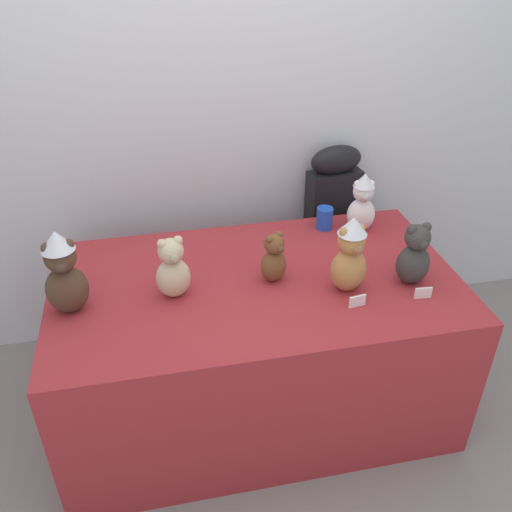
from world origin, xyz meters
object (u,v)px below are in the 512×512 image
Objects in this scene: instrument_case at (330,236)px; party_cup_blue at (325,218)px; teddy_bear_chestnut at (274,259)px; teddy_bear_caramel at (350,255)px; teddy_bear_cocoa at (64,273)px; teddy_bear_snow at (362,203)px; teddy_bear_sand at (173,269)px; teddy_bear_charcoal at (414,256)px; display_table at (256,345)px.

instrument_case is 0.38m from party_cup_blue.
teddy_bear_caramel reaches higher than teddy_bear_chestnut.
teddy_bear_caramel reaches higher than instrument_case.
teddy_bear_cocoa reaches higher than teddy_bear_snow.
party_cup_blue is at bearing 16.56° from teddy_bear_sand.
teddy_bear_chestnut is 0.81× the size of teddy_bear_charcoal.
teddy_bear_chestnut is at bearing -10.54° from display_table.
teddy_bear_sand is at bearing -151.99° from party_cup_blue.
teddy_bear_caramel is (1.11, -0.08, -0.01)m from teddy_bear_cocoa.
teddy_bear_snow is (1.34, 0.37, -0.03)m from teddy_bear_cocoa.
display_table is at bearing -139.67° from instrument_case.
teddy_bear_caramel is at bearing -112.34° from instrument_case.
display_table is at bearing 162.83° from teddy_bear_charcoal.
party_cup_blue is (1.17, 0.42, -0.12)m from teddy_bear_cocoa.
teddy_bear_snow is 0.20m from party_cup_blue.
instrument_case is 0.85m from teddy_bear_chestnut.
teddy_bear_sand reaches higher than teddy_bear_chestnut.
teddy_bear_sand is (-0.70, 0.10, -0.04)m from teddy_bear_caramel.
teddy_bear_sand is at bearing -4.83° from teddy_bear_cocoa.
teddy_bear_chestnut is 0.42m from teddy_bear_sand.
teddy_bear_charcoal is (0.28, -0.01, -0.03)m from teddy_bear_caramel.
teddy_bear_sand is (-0.93, -0.36, -0.02)m from teddy_bear_snow.
teddy_bear_charcoal is (0.98, -0.11, 0.00)m from teddy_bear_sand.
teddy_bear_snow is 1.10× the size of teddy_bear_sand.
teddy_bear_cocoa is (-1.30, -0.67, 0.37)m from instrument_case.
party_cup_blue is (-0.13, -0.25, 0.25)m from instrument_case.
teddy_bear_charcoal reaches higher than party_cup_blue.
display_table is at bearing -138.68° from party_cup_blue.
instrument_case is at bearing 92.25° from teddy_bear_charcoal.
instrument_case is 3.16× the size of teddy_bear_caramel.
teddy_bear_snow is 2.71× the size of party_cup_blue.
teddy_bear_sand reaches higher than party_cup_blue.
teddy_bear_sand reaches higher than display_table.
teddy_bear_caramel is at bearing -106.52° from teddy_bear_snow.
teddy_bear_cocoa is (-0.75, -0.05, 0.54)m from display_table.
instrument_case is 4.69× the size of teddy_bear_chestnut.
teddy_bear_caramel is at bearing -53.83° from teddy_bear_chestnut.
party_cup_blue is (-0.21, 0.52, -0.08)m from teddy_bear_charcoal.
teddy_bear_caramel is (0.36, -0.14, 0.53)m from display_table.
teddy_bear_cocoa reaches higher than teddy_bear_sand.
teddy_bear_cocoa is at bearing -160.69° from instrument_case.
instrument_case is at bearing 20.08° from teddy_bear_cocoa.
teddy_bear_snow is at bearing 28.62° from display_table.
teddy_bear_caramel reaches higher than display_table.
teddy_bear_chestnut is 0.67× the size of teddy_bear_caramel.
party_cup_blue is at bearing 71.75° from teddy_bear_caramel.
teddy_bear_cocoa is 1.25m from party_cup_blue.
teddy_bear_chestnut reaches higher than display_table.
teddy_bear_charcoal is 2.55× the size of party_cup_blue.
teddy_bear_sand is at bearing -173.76° from display_table.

